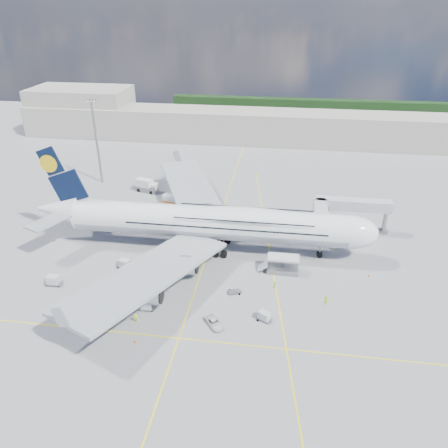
# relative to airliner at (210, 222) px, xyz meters

# --- Properties ---
(ground) EXTENTS (300.00, 300.00, 0.00)m
(ground) POSITION_rel_airliner_xyz_m (-0.26, -10.00, -6.87)
(ground) COLOR gray
(ground) RESTS_ON ground
(taxi_line_main) EXTENTS (0.25, 220.00, 0.01)m
(taxi_line_main) POSITION_rel_airliner_xyz_m (-0.26, -10.00, -6.86)
(taxi_line_main) COLOR #FFE90D
(taxi_line_main) RESTS_ON ground
(taxi_line_cross) EXTENTS (120.00, 0.25, 0.01)m
(taxi_line_cross) POSITION_rel_airliner_xyz_m (-0.26, -30.00, -6.86)
(taxi_line_cross) COLOR #FFE90D
(taxi_line_cross) RESTS_ON ground
(taxi_line_diag) EXTENTS (14.16, 99.06, 0.01)m
(taxi_line_diag) POSITION_rel_airliner_xyz_m (13.74, -0.00, -6.86)
(taxi_line_diag) COLOR #FFE90D
(taxi_line_diag) RESTS_ON ground
(airliner) EXTENTS (77.26, 79.15, 23.71)m
(airliner) POSITION_rel_airliner_xyz_m (0.00, 0.00, 0.00)
(airliner) COLOR white
(airliner) RESTS_ON ground
(jet_bridge) EXTENTS (18.80, 12.10, 8.50)m
(jet_bridge) POSITION_rel_airliner_xyz_m (29.55, 10.94, -0.02)
(jet_bridge) COLOR #B7B7BC
(jet_bridge) RESTS_ON ground
(cargo_loader) EXTENTS (8.53, 3.20, 3.67)m
(cargo_loader) POSITION_rel_airliner_xyz_m (16.56, -7.11, -5.62)
(cargo_loader) COLOR silver
(cargo_loader) RESTS_ON ground
(light_mast) EXTENTS (3.00, 0.70, 25.50)m
(light_mast) POSITION_rel_airliner_xyz_m (-40.26, 35.00, 6.34)
(light_mast) COLOR gray
(light_mast) RESTS_ON ground
(terminal) EXTENTS (180.00, 16.00, 12.00)m
(terminal) POSITION_rel_airliner_xyz_m (-0.26, 85.00, -0.87)
(terminal) COLOR #B2AD9E
(terminal) RESTS_ON ground
(hangar) EXTENTS (40.00, 22.00, 18.00)m
(hangar) POSITION_rel_airliner_xyz_m (-70.26, 90.00, 2.13)
(hangar) COLOR #B2AD9E
(hangar) RESTS_ON ground
(tree_line) EXTENTS (160.00, 6.00, 8.00)m
(tree_line) POSITION_rel_airliner_xyz_m (39.74, 130.00, -2.87)
(tree_line) COLOR #193814
(tree_line) RESTS_ON ground
(dolly_row_a) EXTENTS (3.44, 2.36, 1.99)m
(dolly_row_a) POSITION_rel_airliner_xyz_m (-16.75, -10.40, -5.80)
(dolly_row_a) COLOR gray
(dolly_row_a) RESTS_ON ground
(dolly_row_b) EXTENTS (2.92, 1.69, 1.79)m
(dolly_row_b) POSITION_rel_airliner_xyz_m (-7.93, -23.32, -5.90)
(dolly_row_b) COLOR gray
(dolly_row_b) RESTS_ON ground
(dolly_row_c) EXTENTS (3.53, 2.72, 1.98)m
(dolly_row_c) POSITION_rel_airliner_xyz_m (-5.73, -10.67, -5.80)
(dolly_row_c) COLOR gray
(dolly_row_c) RESTS_ON ground
(dolly_back) EXTENTS (3.32, 1.85, 2.07)m
(dolly_back) POSITION_rel_airliner_xyz_m (-28.81, -18.39, -5.76)
(dolly_back) COLOR gray
(dolly_back) RESTS_ON ground
(dolly_nose_far) EXTENTS (3.15, 2.67, 1.76)m
(dolly_nose_far) POSITION_rel_airliner_xyz_m (13.82, -23.21, -5.92)
(dolly_nose_far) COLOR gray
(dolly_nose_far) RESTS_ON ground
(dolly_nose_near) EXTENTS (2.99, 2.32, 0.39)m
(dolly_nose_near) POSITION_rel_airliner_xyz_m (7.59, -15.95, -6.57)
(dolly_nose_near) COLOR gray
(dolly_nose_near) RESTS_ON ground
(baggage_tug) EXTENTS (3.37, 2.55, 1.91)m
(baggage_tug) POSITION_rel_airliner_xyz_m (-5.71, -8.10, -6.03)
(baggage_tug) COLOR silver
(baggage_tug) RESTS_ON ground
(catering_truck_inner) EXTENTS (6.75, 3.76, 3.80)m
(catering_truck_inner) POSITION_rel_airliner_xyz_m (-13.47, 20.03, -5.08)
(catering_truck_inner) COLOR gray
(catering_truck_inner) RESTS_ON ground
(catering_truck_outer) EXTENTS (7.08, 4.09, 3.96)m
(catering_truck_outer) POSITION_rel_airliner_xyz_m (-24.16, 29.76, -5.03)
(catering_truck_outer) COLOR gray
(catering_truck_outer) RESTS_ON ground
(service_van) EXTENTS (4.38, 4.89, 1.26)m
(service_van) POSITION_rel_airliner_xyz_m (5.21, -25.91, -6.24)
(service_van) COLOR silver
(service_van) RESTS_ON ground
(crew_nose) EXTENTS (0.87, 0.83, 1.99)m
(crew_nose) POSITION_rel_airliner_xyz_m (28.24, 3.78, -5.87)
(crew_nose) COLOR #E2FF1A
(crew_nose) RESTS_ON ground
(crew_loader) EXTENTS (1.16, 1.18, 1.92)m
(crew_loader) POSITION_rel_airliner_xyz_m (25.05, -17.01, -5.91)
(crew_loader) COLOR #EBFF1A
(crew_loader) RESTS_ON ground
(crew_wing) EXTENTS (0.55, 1.11, 1.82)m
(crew_wing) POSITION_rel_airliner_xyz_m (-14.80, -19.92, -5.96)
(crew_wing) COLOR #90DD17
(crew_wing) RESTS_ON ground
(crew_van) EXTENTS (0.64, 0.85, 1.55)m
(crew_van) POSITION_rel_airliner_xyz_m (15.38, -12.97, -6.09)
(crew_van) COLOR #A0EA18
(crew_van) RESTS_ON ground
(crew_tug) EXTENTS (1.28, 0.86, 1.84)m
(crew_tug) POSITION_rel_airliner_xyz_m (-8.70, -27.14, -5.95)
(crew_tug) COLOR #ACF119
(crew_tug) RESTS_ON ground
(cone_nose) EXTENTS (0.38, 0.38, 0.49)m
(cone_nose) POSITION_rel_airliner_xyz_m (34.49, -6.53, -6.63)
(cone_nose) COLOR #D6660B
(cone_nose) RESTS_ON ground
(cone_wing_left_inner) EXTENTS (0.46, 0.46, 0.58)m
(cone_wing_left_inner) POSITION_rel_airliner_xyz_m (-4.24, 6.30, -6.59)
(cone_wing_left_inner) COLOR #D6660B
(cone_wing_left_inner) RESTS_ON ground
(cone_wing_left_outer) EXTENTS (0.39, 0.39, 0.49)m
(cone_wing_left_outer) POSITION_rel_airliner_xyz_m (-11.96, 24.37, -6.63)
(cone_wing_left_outer) COLOR #D6660B
(cone_wing_left_outer) RESTS_ON ground
(cone_wing_right_inner) EXTENTS (0.39, 0.39, 0.50)m
(cone_wing_right_inner) POSITION_rel_airliner_xyz_m (-10.87, -9.07, -6.63)
(cone_wing_right_inner) COLOR #D6660B
(cone_wing_right_inner) RESTS_ON ground
(cone_wing_right_outer) EXTENTS (0.42, 0.42, 0.53)m
(cone_wing_right_outer) POSITION_rel_airliner_xyz_m (-7.39, -31.98, -6.61)
(cone_wing_right_outer) COLOR #D6660B
(cone_wing_right_outer) RESTS_ON ground
(cone_tail) EXTENTS (0.42, 0.42, 0.53)m
(cone_tail) POSITION_rel_airliner_xyz_m (-37.30, -1.87, -6.61)
(cone_tail) COLOR #D6660B
(cone_tail) RESTS_ON ground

